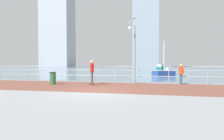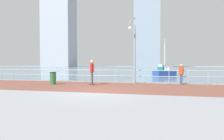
{
  "view_description": "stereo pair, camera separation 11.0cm",
  "coord_description": "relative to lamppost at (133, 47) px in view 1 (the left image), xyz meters",
  "views": [
    {
      "loc": [
        3.15,
        -10.26,
        1.53
      ],
      "look_at": [
        0.16,
        3.2,
        1.1
      ],
      "focal_mm": 31.08,
      "sensor_mm": 36.0,
      "label": 1
    },
    {
      "loc": [
        3.26,
        -10.23,
        1.53
      ],
      "look_at": [
        0.16,
        3.2,
        1.1
      ],
      "focal_mm": 31.08,
      "sensor_mm": 36.0,
      "label": 2
    }
  ],
  "objects": [
    {
      "name": "tower_brick",
      "position": [
        -53.71,
        88.46,
        17.15
      ],
      "size": [
        17.17,
        12.18,
        41.58
      ],
      "color": "#A3A8B2",
      "rests_on": "ground"
    },
    {
      "name": "lamppost",
      "position": [
        0.0,
        0.0,
        0.0
      ],
      "size": [
        0.61,
        0.7,
        5.08
      ],
      "color": "gray",
      "rests_on": "ground"
    },
    {
      "name": "sailboat_red",
      "position": [
        2.81,
        10.03,
        -2.37
      ],
      "size": [
        2.98,
        3.1,
        4.61
      ],
      "color": "#284799",
      "rests_on": "ground"
    },
    {
      "name": "skateboarder",
      "position": [
        -2.82,
        -1.53,
        -1.72
      ],
      "size": [
        0.41,
        0.56,
        1.81
      ],
      "color": "black",
      "rests_on": "ground"
    },
    {
      "name": "harbor_water",
      "position": [
        -1.52,
        45.73,
        -2.81
      ],
      "size": [
        180.0,
        88.0,
        0.0
      ],
      "primitive_type": "cube",
      "color": "slate",
      "rests_on": "ground"
    },
    {
      "name": "waterfront_railing",
      "position": [
        -1.52,
        0.73,
        -2.09
      ],
      "size": [
        25.25,
        0.06,
        1.04
      ],
      "color": "#9EADB7",
      "rests_on": "ground"
    },
    {
      "name": "tower_beige",
      "position": [
        -2.41,
        76.55,
        19.6
      ],
      "size": [
        11.1,
        16.22,
        46.49
      ],
      "color": "#8493A3",
      "rests_on": "ground"
    },
    {
      "name": "ground",
      "position": [
        -1.52,
        35.4,
        -2.81
      ],
      "size": [
        220.0,
        220.0,
        0.0
      ],
      "primitive_type": "plane",
      "color": "gray"
    },
    {
      "name": "sailboat_white",
      "position": [
        3.4,
        30.66,
        -2.24
      ],
      "size": [
        3.2,
        4.42,
        6.04
      ],
      "color": "#197266",
      "rests_on": "ground"
    },
    {
      "name": "trash_bin",
      "position": [
        -5.82,
        -1.73,
        -2.34
      ],
      "size": [
        0.46,
        0.46,
        0.93
      ],
      "color": "#2D6638",
      "rests_on": "ground"
    },
    {
      "name": "bystander",
      "position": [
        3.53,
        0.38,
        -1.92
      ],
      "size": [
        0.3,
        0.56,
        1.53
      ],
      "color": "#384C7A",
      "rests_on": "ground"
    },
    {
      "name": "brick_paving",
      "position": [
        -1.52,
        -2.2,
        -2.81
      ],
      "size": [
        28.0,
        5.87,
        0.01
      ],
      "primitive_type": "cube",
      "color": "brown",
      "rests_on": "ground"
    }
  ]
}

